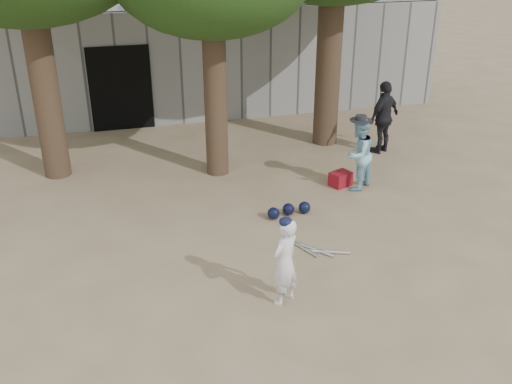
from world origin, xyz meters
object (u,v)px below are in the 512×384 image
object	(u,v)px
spectator_dark	(384,117)
red_bag	(341,179)
spectator_blue	(358,154)
boy_player	(285,262)

from	to	relation	value
spectator_dark	red_bag	bearing A→B (deg)	15.28
spectator_blue	red_bag	bearing A→B (deg)	-75.87
spectator_dark	red_bag	xyz separation A→B (m)	(-1.73, -1.59, -0.71)
boy_player	spectator_dark	distance (m)	6.62
boy_player	spectator_blue	size ratio (longest dim) A/B	0.89
spectator_dark	spectator_blue	bearing A→B (deg)	23.30
red_bag	spectator_dark	bearing A→B (deg)	42.65
spectator_blue	red_bag	world-z (taller)	spectator_blue
spectator_blue	spectator_dark	world-z (taller)	spectator_dark
boy_player	spectator_blue	distance (m)	4.29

